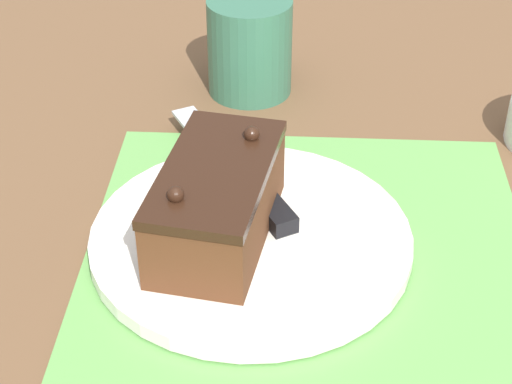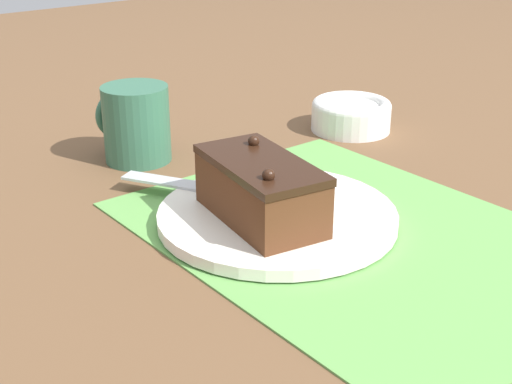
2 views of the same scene
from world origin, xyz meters
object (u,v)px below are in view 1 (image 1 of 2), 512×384
(cake_plate, at_px, (251,239))
(chocolate_cake, at_px, (217,201))
(serving_knife, at_px, (248,184))
(coffee_mug, at_px, (250,45))

(cake_plate, height_order, chocolate_cake, chocolate_cake)
(serving_knife, bearing_deg, cake_plate, -113.83)
(cake_plate, distance_m, serving_knife, 0.06)
(serving_knife, xyz_separation_m, coffee_mug, (0.20, 0.01, 0.03))
(cake_plate, height_order, coffee_mug, coffee_mug)
(coffee_mug, bearing_deg, cake_plate, -176.35)
(chocolate_cake, bearing_deg, cake_plate, -82.67)
(cake_plate, height_order, serving_knife, serving_knife)
(chocolate_cake, height_order, coffee_mug, coffee_mug)
(cake_plate, bearing_deg, serving_knife, 5.66)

